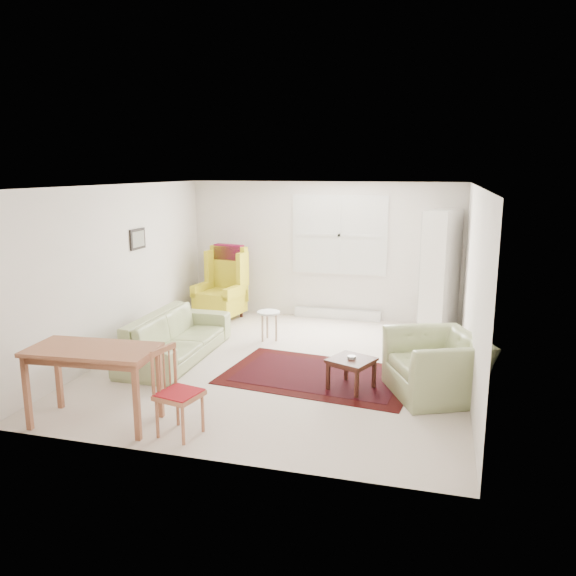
% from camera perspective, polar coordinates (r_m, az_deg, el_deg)
% --- Properties ---
extents(room, '(5.04, 5.54, 2.51)m').
position_cam_1_polar(room, '(7.88, -0.04, 1.33)').
color(room, beige).
rests_on(room, ground).
extents(rug, '(2.64, 1.86, 0.02)m').
position_cam_1_polar(rug, '(7.61, 3.10, -8.83)').
color(rug, black).
rests_on(rug, ground).
extents(sofa, '(0.90, 2.24, 0.90)m').
position_cam_1_polar(sofa, '(8.34, -11.35, -4.01)').
color(sofa, '#9CA76F').
rests_on(sofa, ground).
extents(armchair, '(1.40, 1.47, 0.90)m').
position_cam_1_polar(armchair, '(7.09, 14.86, -7.04)').
color(armchair, '#9CA76F').
rests_on(armchair, ground).
extents(wingback_chair, '(0.91, 0.95, 1.35)m').
position_cam_1_polar(wingback_chair, '(10.32, -6.97, 0.49)').
color(wingback_chair, yellow).
rests_on(wingback_chair, ground).
extents(coffee_table, '(0.65, 0.65, 0.41)m').
position_cam_1_polar(coffee_table, '(7.15, 6.44, -8.65)').
color(coffee_table, '#3B1912').
rests_on(coffee_table, ground).
extents(stool, '(0.39, 0.39, 0.49)m').
position_cam_1_polar(stool, '(9.05, -1.98, -3.85)').
color(stool, white).
rests_on(stool, ground).
extents(cabinet, '(0.68, 0.92, 2.06)m').
position_cam_1_polar(cabinet, '(9.76, 15.24, 1.63)').
color(cabinet, white).
rests_on(cabinet, ground).
extents(desk, '(1.40, 0.77, 0.86)m').
position_cam_1_polar(desk, '(6.47, -19.03, -9.37)').
color(desk, '#A96744').
rests_on(desk, ground).
extents(desk_chair, '(0.48, 0.48, 0.93)m').
position_cam_1_polar(desk_chair, '(5.96, -11.00, -10.40)').
color(desk_chair, '#A96744').
rests_on(desk_chair, ground).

